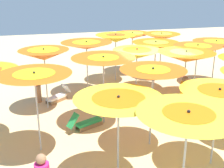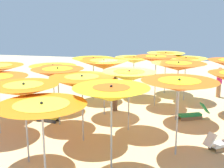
# 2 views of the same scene
# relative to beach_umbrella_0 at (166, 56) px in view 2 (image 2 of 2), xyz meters

# --- Properties ---
(ground) EXTENTS (40.05, 40.05, 0.04)m
(ground) POSITION_rel_beach_umbrella_0_xyz_m (-5.30, 1.28, -2.16)
(ground) COLOR #D1B57F
(beach_umbrella_0) EXTENTS (2.14, 2.14, 2.40)m
(beach_umbrella_0) POSITION_rel_beach_umbrella_0_xyz_m (0.00, 0.00, 0.00)
(beach_umbrella_0) COLOR #B2B2B7
(beach_umbrella_0) RESTS_ON ground
(beach_umbrella_1) EXTENTS (2.05, 2.05, 2.26)m
(beach_umbrella_1) POSITION_rel_beach_umbrella_0_xyz_m (-1.32, 1.62, -0.10)
(beach_umbrella_1) COLOR #B2B2B7
(beach_umbrella_1) RESTS_ON ground
(beach_umbrella_2) EXTENTS (2.18, 2.18, 2.28)m
(beach_umbrella_2) POSITION_rel_beach_umbrella_0_xyz_m (-2.31, 3.60, -0.10)
(beach_umbrella_2) COLOR #B2B2B7
(beach_umbrella_2) RESTS_ON ground
(beach_umbrella_3) EXTENTS (2.16, 2.16, 2.15)m
(beach_umbrella_3) POSITION_rel_beach_umbrella_0_xyz_m (-4.38, 4.91, -0.20)
(beach_umbrella_3) COLOR #B2B2B7
(beach_umbrella_3) RESTS_ON ground
(beach_umbrella_5) EXTENTS (2.16, 2.16, 2.31)m
(beach_umbrella_5) POSITION_rel_beach_umbrella_0_xyz_m (-1.36, -1.08, -0.07)
(beach_umbrella_5) COLOR #B2B2B7
(beach_umbrella_5) RESTS_ON ground
(beach_umbrella_6) EXTENTS (1.95, 1.95, 2.52)m
(beach_umbrella_6) POSITION_rel_beach_umbrella_0_xyz_m (-2.72, 0.35, 0.16)
(beach_umbrella_6) COLOR #B2B2B7
(beach_umbrella_6) RESTS_ON ground
(beach_umbrella_7) EXTENTS (2.09, 2.09, 2.51)m
(beach_umbrella_7) POSITION_rel_beach_umbrella_0_xyz_m (-4.60, 2.42, 0.12)
(beach_umbrella_7) COLOR #B2B2B7
(beach_umbrella_7) RESTS_ON ground
(beach_umbrella_8) EXTENTS (2.04, 2.04, 2.35)m
(beach_umbrella_8) POSITION_rel_beach_umbrella_0_xyz_m (-6.22, 3.85, -0.05)
(beach_umbrella_8) COLOR #B2B2B7
(beach_umbrella_8) RESTS_ON ground
(beach_umbrella_11) EXTENTS (2.21, 2.21, 2.50)m
(beach_umbrella_11) POSITION_rel_beach_umbrella_0_xyz_m (-4.58, -0.70, 0.14)
(beach_umbrella_11) COLOR #B2B2B7
(beach_umbrella_11) RESTS_ON ground
(beach_umbrella_12) EXTENTS (1.97, 1.97, 2.34)m
(beach_umbrella_12) POSITION_rel_beach_umbrella_0_xyz_m (-6.14, 1.06, -0.04)
(beach_umbrella_12) COLOR #B2B2B7
(beach_umbrella_12) RESTS_ON ground
(beach_umbrella_13) EXTENTS (2.17, 2.17, 2.34)m
(beach_umbrella_13) POSITION_rel_beach_umbrella_0_xyz_m (-7.45, 2.42, -0.08)
(beach_umbrella_13) COLOR #B2B2B7
(beach_umbrella_13) RESTS_ON ground
(beach_umbrella_14) EXTENTS (1.95, 1.95, 2.40)m
(beach_umbrella_14) POSITION_rel_beach_umbrella_0_xyz_m (-9.25, 3.50, 0.04)
(beach_umbrella_14) COLOR #B2B2B7
(beach_umbrella_14) RESTS_ON ground
(beach_umbrella_17) EXTENTS (2.28, 2.28, 2.43)m
(beach_umbrella_17) POSITION_rel_beach_umbrella_0_xyz_m (-7.79, -0.72, 0.07)
(beach_umbrella_17) COLOR #B2B2B7
(beach_umbrella_17) RESTS_ON ground
(beach_umbrella_18) EXTENTS (2.04, 2.04, 2.46)m
(beach_umbrella_18) POSITION_rel_beach_umbrella_0_xyz_m (-9.20, 1.00, 0.07)
(beach_umbrella_18) COLOR #B2B2B7
(beach_umbrella_18) RESTS_ON ground
(beach_umbrella_19) EXTENTS (2.08, 2.08, 2.29)m
(beach_umbrella_19) POSITION_rel_beach_umbrella_0_xyz_m (-10.51, 2.32, -0.07)
(beach_umbrella_19) COLOR #B2B2B7
(beach_umbrella_19) RESTS_ON ground
(lounger_0) EXTENTS (0.84, 1.32, 0.68)m
(lounger_0) POSITION_rel_beach_umbrella_0_xyz_m (-4.30, -1.40, -1.93)
(lounger_0) COLOR olive
(lounger_0) RESTS_ON ground
(lounger_1) EXTENTS (0.42, 1.19, 0.63)m
(lounger_1) POSITION_rel_beach_umbrella_0_xyz_m (-5.96, 4.59, -1.94)
(lounger_1) COLOR #333338
(lounger_1) RESTS_ON ground
(lounger_2) EXTENTS (1.02, 1.15, 0.64)m
(lounger_2) POSITION_rel_beach_umbrella_0_xyz_m (-7.10, -2.15, -1.94)
(lounger_2) COLOR olive
(lounger_2) RESTS_ON ground
(lounger_3) EXTENTS (0.79, 1.34, 0.62)m
(lounger_3) POSITION_rel_beach_umbrella_0_xyz_m (-4.54, 5.62, -1.94)
(lounger_3) COLOR olive
(lounger_3) RESTS_ON ground
(beachgoer_0) EXTENTS (0.30, 0.30, 1.67)m
(beachgoer_0) POSITION_rel_beach_umbrella_0_xyz_m (-0.29, -2.94, -1.27)
(beachgoer_0) COLOR #A3704C
(beachgoer_0) RESTS_ON ground
(beachgoer_1) EXTENTS (0.30, 0.30, 1.75)m
(beachgoer_1) POSITION_rel_beach_umbrella_0_xyz_m (-3.92, 2.08, -1.23)
(beachgoer_1) COLOR brown
(beachgoer_1) RESTS_ON ground
(beach_ball) EXTENTS (0.27, 0.27, 0.27)m
(beach_ball) POSITION_rel_beach_umbrella_0_xyz_m (-4.59, 6.73, -2.01)
(beach_ball) COLOR red
(beach_ball) RESTS_ON ground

